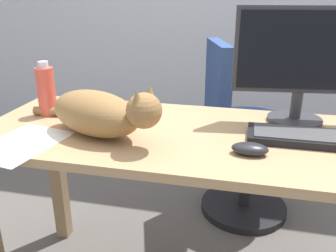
{
  "coord_description": "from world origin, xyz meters",
  "views": [
    {
      "loc": [
        0.18,
        -1.14,
        1.2
      ],
      "look_at": [
        -0.05,
        -0.11,
        0.79
      ],
      "focal_mm": 38.33,
      "sensor_mm": 36.0,
      "label": 1
    }
  ],
  "objects_px": {
    "monitor": "(302,61)",
    "computer_mouse": "(250,149)",
    "office_chair": "(240,143)",
    "cat": "(100,113)",
    "keyboard": "(317,138)",
    "water_bottle": "(46,91)"
  },
  "relations": [
    {
      "from": "cat",
      "to": "water_bottle",
      "type": "relative_size",
      "value": 2.7
    },
    {
      "from": "monitor",
      "to": "office_chair",
      "type": "bearing_deg",
      "value": 112.98
    },
    {
      "from": "cat",
      "to": "computer_mouse",
      "type": "distance_m",
      "value": 0.5
    },
    {
      "from": "cat",
      "to": "monitor",
      "type": "bearing_deg",
      "value": 23.8
    },
    {
      "from": "keyboard",
      "to": "monitor",
      "type": "bearing_deg",
      "value": 106.0
    },
    {
      "from": "cat",
      "to": "computer_mouse",
      "type": "xyz_separation_m",
      "value": [
        0.49,
        -0.04,
        -0.06
      ]
    },
    {
      "from": "office_chair",
      "to": "computer_mouse",
      "type": "xyz_separation_m",
      "value": [
        0.04,
        -0.8,
        0.33
      ]
    },
    {
      "from": "office_chair",
      "to": "computer_mouse",
      "type": "height_order",
      "value": "office_chair"
    },
    {
      "from": "office_chair",
      "to": "monitor",
      "type": "relative_size",
      "value": 2.0
    },
    {
      "from": "office_chair",
      "to": "monitor",
      "type": "xyz_separation_m",
      "value": [
        0.2,
        -0.47,
        0.54
      ]
    },
    {
      "from": "office_chair",
      "to": "water_bottle",
      "type": "height_order",
      "value": "office_chair"
    },
    {
      "from": "monitor",
      "to": "computer_mouse",
      "type": "distance_m",
      "value": 0.42
    },
    {
      "from": "cat",
      "to": "computer_mouse",
      "type": "relative_size",
      "value": 5.17
    },
    {
      "from": "water_bottle",
      "to": "keyboard",
      "type": "bearing_deg",
      "value": -2.92
    },
    {
      "from": "office_chair",
      "to": "monitor",
      "type": "height_order",
      "value": "monitor"
    },
    {
      "from": "monitor",
      "to": "computer_mouse",
      "type": "height_order",
      "value": "monitor"
    },
    {
      "from": "monitor",
      "to": "cat",
      "type": "relative_size",
      "value": 0.84
    },
    {
      "from": "keyboard",
      "to": "computer_mouse",
      "type": "bearing_deg",
      "value": -145.51
    },
    {
      "from": "keyboard",
      "to": "computer_mouse",
      "type": "xyz_separation_m",
      "value": [
        -0.21,
        -0.14,
        0.0
      ]
    },
    {
      "from": "office_chair",
      "to": "cat",
      "type": "xyz_separation_m",
      "value": [
        -0.45,
        -0.76,
        0.39
      ]
    },
    {
      "from": "monitor",
      "to": "cat",
      "type": "height_order",
      "value": "monitor"
    },
    {
      "from": "water_bottle",
      "to": "cat",
      "type": "bearing_deg",
      "value": -28.41
    }
  ]
}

